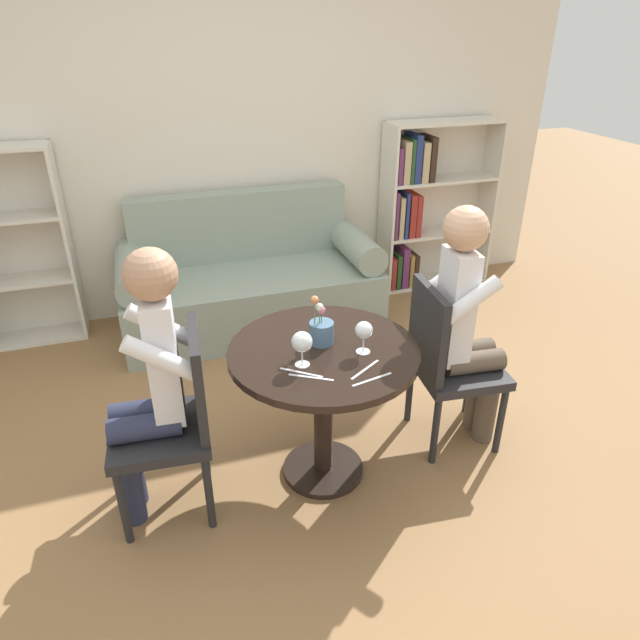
% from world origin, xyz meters
% --- Properties ---
extents(ground_plane, '(16.00, 16.00, 0.00)m').
position_xyz_m(ground_plane, '(0.00, 0.00, 0.00)').
color(ground_plane, olive).
extents(back_wall, '(5.20, 0.05, 2.70)m').
position_xyz_m(back_wall, '(0.00, 2.11, 1.35)').
color(back_wall, silver).
rests_on(back_wall, ground_plane).
extents(round_table, '(0.86, 0.86, 0.72)m').
position_xyz_m(round_table, '(0.00, 0.00, 0.56)').
color(round_table, black).
rests_on(round_table, ground_plane).
extents(couch, '(1.81, 0.80, 0.92)m').
position_xyz_m(couch, '(0.00, 1.68, 0.31)').
color(couch, gray).
rests_on(couch, ground_plane).
extents(bookshelf_right, '(0.93, 0.28, 1.33)m').
position_xyz_m(bookshelf_right, '(1.50, 1.95, 0.67)').
color(bookshelf_right, silver).
rests_on(bookshelf_right, ground_plane).
extents(chair_left, '(0.45, 0.45, 0.90)m').
position_xyz_m(chair_left, '(-0.67, 0.01, 0.49)').
color(chair_left, '#232326').
rests_on(chair_left, ground_plane).
extents(chair_right, '(0.46, 0.46, 0.90)m').
position_xyz_m(chair_right, '(0.67, 0.06, 0.49)').
color(chair_right, '#232326').
rests_on(chair_right, ground_plane).
extents(person_left, '(0.43, 0.36, 1.27)m').
position_xyz_m(person_left, '(-0.76, 0.02, 0.68)').
color(person_left, '#282D47').
rests_on(person_left, ground_plane).
extents(person_right, '(0.44, 0.37, 1.29)m').
position_xyz_m(person_right, '(0.76, 0.04, 0.69)').
color(person_right, brown).
rests_on(person_right, ground_plane).
extents(wine_glass_left, '(0.09, 0.09, 0.16)m').
position_xyz_m(wine_glass_left, '(-0.13, -0.10, 0.83)').
color(wine_glass_left, white).
rests_on(wine_glass_left, round_table).
extents(wine_glass_right, '(0.08, 0.08, 0.15)m').
position_xyz_m(wine_glass_right, '(0.16, -0.08, 0.82)').
color(wine_glass_right, white).
rests_on(wine_glass_right, round_table).
extents(flower_vase, '(0.11, 0.11, 0.24)m').
position_xyz_m(flower_vase, '(0.01, 0.05, 0.78)').
color(flower_vase, slate).
rests_on(flower_vase, round_table).
extents(knife_left_setting, '(0.16, 0.13, 0.00)m').
position_xyz_m(knife_left_setting, '(-0.15, -0.16, 0.72)').
color(knife_left_setting, silver).
rests_on(knife_left_setting, round_table).
extents(fork_left_setting, '(0.17, 0.11, 0.00)m').
position_xyz_m(fork_left_setting, '(0.11, -0.22, 0.72)').
color(fork_left_setting, silver).
rests_on(fork_left_setting, round_table).
extents(knife_right_setting, '(0.17, 0.11, 0.00)m').
position_xyz_m(knife_right_setting, '(-0.12, -0.20, 0.72)').
color(knife_right_setting, silver).
rests_on(knife_right_setting, round_table).
extents(fork_right_setting, '(0.19, 0.05, 0.00)m').
position_xyz_m(fork_right_setting, '(0.11, -0.29, 0.72)').
color(fork_right_setting, silver).
rests_on(fork_right_setting, round_table).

